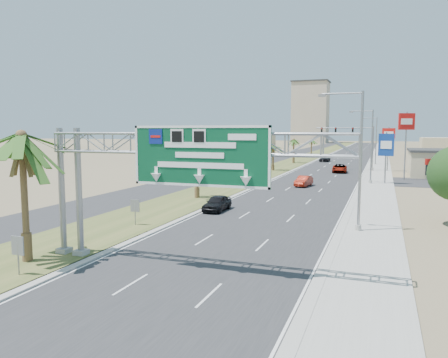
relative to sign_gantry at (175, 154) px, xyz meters
name	(u,v)px	position (x,y,z in m)	size (l,w,h in m)	color
road	(347,158)	(1.06, 100.07, -6.05)	(12.00, 300.00, 0.02)	#28282B
sidewalk_right	(381,158)	(9.56, 100.07, -6.01)	(4.00, 300.00, 0.10)	#9E9B93
median_grass	(309,157)	(-8.94, 100.07, -6.00)	(7.00, 300.00, 0.12)	#405023
opposing_road	(284,156)	(-15.94, 100.07, -6.05)	(8.00, 300.00, 0.02)	#28282B
sign_gantry	(175,154)	(0.00, 0.00, 0.00)	(16.75, 1.24, 7.50)	gray
palm_near	(21,137)	(-8.14, -1.93, 0.87)	(5.70, 5.70, 8.35)	brown
palm_row_b	(197,153)	(-8.44, 22.07, -1.16)	(3.99, 3.99, 5.95)	brown
palm_row_c	(243,142)	(-8.44, 38.07, -0.39)	(3.99, 3.99, 6.75)	brown
palm_row_d	(273,146)	(-8.44, 56.07, -1.64)	(3.99, 3.99, 5.45)	brown
palm_row_e	(294,140)	(-8.44, 75.07, -0.97)	(3.99, 3.99, 6.15)	brown
palm_row_f	(311,140)	(-8.44, 100.07, -1.35)	(3.99, 3.99, 5.75)	brown
streetlight_near	(357,167)	(8.36, 12.07, -1.36)	(3.27, 0.44, 10.00)	gray
streetlight_mid	(370,149)	(8.36, 42.07, -1.36)	(3.27, 0.44, 10.00)	gray
streetlight_far	(375,142)	(8.36, 78.07, -1.36)	(3.27, 0.44, 10.00)	gray
signal_mast	(361,144)	(6.23, 62.05, -1.21)	(10.28, 0.71, 8.00)	gray
median_signback_a	(18,249)	(-6.74, -3.93, -4.61)	(0.75, 0.08, 2.08)	gray
median_signback_b	(135,208)	(-7.44, 8.07, -4.61)	(0.75, 0.08, 2.08)	gray
tower_distant	(310,113)	(-30.94, 240.07, 11.44)	(20.00, 16.00, 35.00)	tan
building_distant_left	(243,141)	(-43.94, 150.07, -3.06)	(24.00, 14.00, 6.00)	tan
car_left_lane	(217,203)	(-3.89, 16.17, -5.35)	(1.67, 4.14, 1.41)	black
car_mid_lane	(304,181)	(0.48, 36.25, -5.38)	(1.44, 4.12, 1.36)	maroon
car_right_lane	(340,168)	(3.11, 56.95, -5.34)	(2.39, 5.18, 1.44)	gray
car_far	(325,159)	(-2.62, 82.97, -5.35)	(1.99, 4.88, 1.42)	black
pole_sign_red_near	(406,126)	(13.08, 48.90, 1.83)	(2.31, 1.26, 9.94)	gray
pole_sign_blue	(386,147)	(10.40, 42.52, -0.98)	(2.02, 0.50, 7.02)	gray
pole_sign_red_far	(389,137)	(10.85, 62.64, 0.11)	(2.22, 0.49, 7.84)	gray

